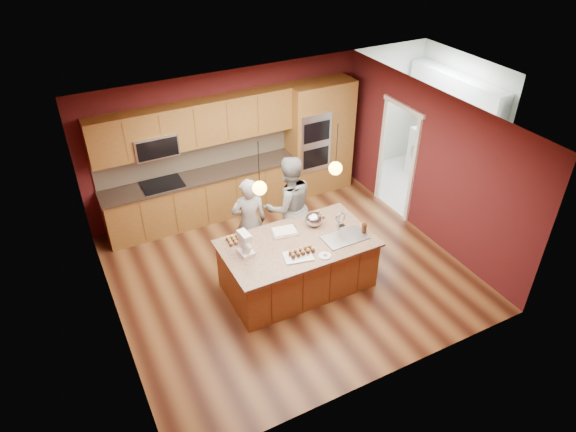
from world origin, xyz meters
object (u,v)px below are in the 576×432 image
stand_mixer (245,245)px  mixing_bowl (314,219)px  island (299,263)px  person_right (289,206)px  person_left (249,222)px

stand_mixer → mixing_bowl: stand_mixer is taller
island → person_right: person_right is taller
person_left → mixing_bowl: size_ratio=5.87×
person_left → person_right: 0.74m
person_right → person_left: bearing=3.2°
stand_mixer → island: bearing=-14.2°
island → stand_mixer: bearing=171.5°
person_right → stand_mixer: (-1.13, -0.79, 0.11)m
island → person_right: bearing=72.1°
island → person_right: 1.07m
stand_mixer → mixing_bowl: (1.27, 0.17, -0.05)m
person_left → person_right: size_ratio=0.89×
person_left → person_right: person_right is taller
island → stand_mixer: size_ratio=6.38×
person_left → stand_mixer: size_ratio=4.40×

